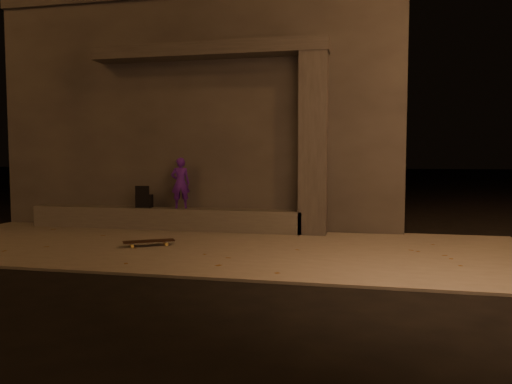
% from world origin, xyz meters
% --- Properties ---
extents(ground, '(120.00, 120.00, 0.00)m').
position_xyz_m(ground, '(0.00, 0.00, 0.00)').
color(ground, black).
rests_on(ground, ground).
extents(sidewalk, '(11.00, 4.40, 0.04)m').
position_xyz_m(sidewalk, '(0.00, 2.00, 0.02)').
color(sidewalk, slate).
rests_on(sidewalk, ground).
extents(building, '(9.00, 5.10, 5.22)m').
position_xyz_m(building, '(-1.00, 6.49, 2.61)').
color(building, '#373432').
rests_on(building, ground).
extents(ledge, '(6.00, 0.55, 0.45)m').
position_xyz_m(ledge, '(-1.50, 3.75, 0.27)').
color(ledge, '#4F4D48').
rests_on(ledge, sidewalk).
extents(column, '(0.55, 0.55, 3.60)m').
position_xyz_m(column, '(1.70, 3.75, 1.84)').
color(column, '#373432').
rests_on(column, sidewalk).
extents(canopy, '(5.00, 0.70, 0.28)m').
position_xyz_m(canopy, '(-0.50, 3.80, 3.78)').
color(canopy, '#373432').
rests_on(canopy, column).
extents(skateboarder, '(0.46, 0.37, 1.08)m').
position_xyz_m(skateboarder, '(-1.13, 3.75, 1.03)').
color(skateboarder, '#481691').
rests_on(skateboarder, ledge).
extents(backpack, '(0.36, 0.26, 0.48)m').
position_xyz_m(backpack, '(-1.96, 3.75, 0.65)').
color(backpack, black).
rests_on(backpack, ledge).
extents(skateboard, '(0.86, 0.65, 0.10)m').
position_xyz_m(skateboard, '(-0.94, 1.72, 0.12)').
color(skateboard, black).
rests_on(skateboard, sidewalk).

